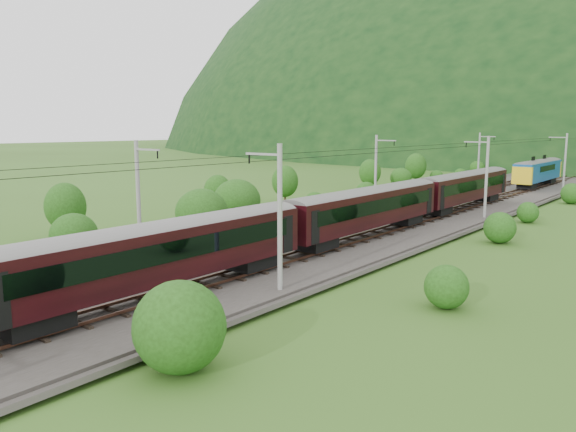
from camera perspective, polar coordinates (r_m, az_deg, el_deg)
The scene contains 14 objects.
ground at distance 35.41m, azimuth -8.64°, elevation -6.07°, with size 600.00×600.00×0.00m, color #35581B.
railbed at distance 42.59m, azimuth 1.27°, elevation -3.19°, with size 14.00×220.00×0.30m, color #38332D.
track_left at distance 44.01m, azimuth -1.22°, elevation -2.49°, with size 2.40×220.00×0.27m.
track_right at distance 41.17m, azimuth 3.94°, elevation -3.32°, with size 2.40×220.00×0.27m.
catenary_left at distance 63.58m, azimuth 8.96°, elevation 4.72°, with size 2.54×192.28×8.00m.
catenary_right at distance 58.53m, azimuth 19.45°, elevation 3.95°, with size 2.54×192.28×8.00m.
overhead_wires at distance 41.68m, azimuth 1.31°, elevation 6.19°, with size 4.83×198.00×0.03m.
mountain_ridge at distance 354.37m, azimuth 14.48°, elevation 7.27°, with size 336.00×280.00×132.00m, color black.
train at distance 36.79m, azimuth -0.34°, elevation -0.24°, with size 2.69×129.46×4.66m.
hazard_post_near at distance 60.02m, azimuth 12.61°, elevation 1.08°, with size 0.17×0.17×1.56m, color red.
hazard_post_far at distance 57.55m, azimuth 12.61°, elevation 0.67°, with size 0.15×0.15×1.41m, color red.
signal at distance 83.58m, azimuth 18.50°, elevation 3.30°, with size 0.22×0.22×2.01m.
vegetation_left at distance 55.23m, azimuth -6.88°, elevation 1.71°, with size 11.35×146.18×6.12m.
vegetation_right at distance 36.12m, azimuth 14.14°, elevation -3.89°, with size 7.70×104.31×3.17m.
Camera 1 is at (25.20, -23.13, 9.17)m, focal length 35.00 mm.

